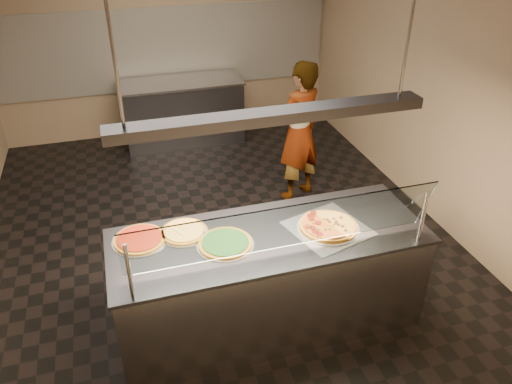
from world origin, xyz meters
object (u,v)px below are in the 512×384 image
object	(u,v)px
pizza_tomato	(140,239)
prep_table	(183,111)
half_pizza_pepperoni	(315,227)
half_pizza_sausage	(341,223)
serving_counter	(269,279)
heat_lamp_housing	(272,116)
worker	(299,132)
sneeze_guard	(285,228)
pizza_cheese	(184,231)
perforated_tray	(328,228)
pizza_spatula	(185,232)
pizza_spinach	(225,243)

from	to	relation	value
pizza_tomato	prep_table	bearing A→B (deg)	75.82
half_pizza_pepperoni	half_pizza_sausage	xyz separation A→B (m)	(0.23, -0.00, -0.01)
serving_counter	half_pizza_sausage	size ratio (longest dim) A/B	4.90
half_pizza_sausage	heat_lamp_housing	distance (m)	1.16
half_pizza_pepperoni	heat_lamp_housing	bearing A→B (deg)	172.45
prep_table	worker	world-z (taller)	worker
sneeze_guard	heat_lamp_housing	bearing A→B (deg)	90.00
pizza_cheese	perforated_tray	bearing A→B (deg)	-13.87
pizza_tomato	worker	size ratio (longest dim) A/B	0.25
half_pizza_pepperoni	pizza_tomato	xyz separation A→B (m)	(-1.38, 0.28, -0.02)
half_pizza_pepperoni	pizza_cheese	size ratio (longest dim) A/B	1.32
sneeze_guard	pizza_spatula	bearing A→B (deg)	140.15
sneeze_guard	prep_table	size ratio (longest dim) A/B	1.31
pizza_cheese	prep_table	xyz separation A→B (m)	(0.60, 3.77, -0.48)
sneeze_guard	worker	size ratio (longest dim) A/B	1.35
pizza_cheese	heat_lamp_housing	world-z (taller)	heat_lamp_housing
worker	half_pizza_pepperoni	bearing A→B (deg)	46.98
half_pizza_pepperoni	pizza_spinach	world-z (taller)	half_pizza_pepperoni
perforated_tray	pizza_tomato	bearing A→B (deg)	169.43
pizza_spatula	half_pizza_pepperoni	bearing A→B (deg)	-13.51
worker	heat_lamp_housing	world-z (taller)	heat_lamp_housing
serving_counter	heat_lamp_housing	distance (m)	1.48
half_pizza_sausage	prep_table	bearing A→B (deg)	99.20
sneeze_guard	half_pizza_sausage	xyz separation A→B (m)	(0.60, 0.29, -0.27)
perforated_tray	worker	size ratio (longest dim) A/B	0.41
prep_table	half_pizza_sausage	bearing A→B (deg)	-80.80
pizza_tomato	heat_lamp_housing	size ratio (longest dim) A/B	0.19
half_pizza_sausage	pizza_tomato	bearing A→B (deg)	170.18
pizza_cheese	heat_lamp_housing	distance (m)	1.22
pizza_spinach	pizza_tomato	world-z (taller)	pizza_spinach
perforated_tray	pizza_spinach	size ratio (longest dim) A/B	1.57
half_pizza_sausage	worker	size ratio (longest dim) A/B	0.30
prep_table	serving_counter	bearing A→B (deg)	-89.23
half_pizza_sausage	heat_lamp_housing	xyz separation A→B (m)	(-0.60, 0.05, 0.99)
perforated_tray	prep_table	distance (m)	4.11
pizza_spinach	sneeze_guard	bearing A→B (deg)	-41.18
sneeze_guard	half_pizza_sausage	distance (m)	0.72
prep_table	worker	size ratio (longest dim) A/B	1.03
half_pizza_sausage	pizza_cheese	xyz separation A→B (m)	(-1.25, 0.28, -0.01)
half_pizza_pepperoni	serving_counter	bearing A→B (deg)	172.45
serving_counter	sneeze_guard	distance (m)	0.83
sneeze_guard	heat_lamp_housing	xyz separation A→B (m)	(0.00, 0.34, 0.72)
pizza_cheese	prep_table	size ratio (longest dim) A/B	0.22
pizza_spinach	pizza_cheese	xyz separation A→B (m)	(-0.28, 0.25, -0.00)
half_pizza_sausage	heat_lamp_housing	size ratio (longest dim) A/B	0.23
perforated_tray	half_pizza_pepperoni	bearing A→B (deg)	179.51
half_pizza_pepperoni	sneeze_guard	bearing A→B (deg)	-141.62
pizza_spinach	prep_table	size ratio (longest dim) A/B	0.26
sneeze_guard	pizza_spatula	xyz separation A→B (m)	(-0.64, 0.54, -0.27)
pizza_spatula	worker	size ratio (longest dim) A/B	0.15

